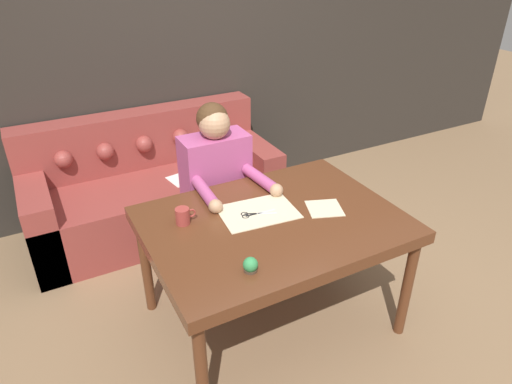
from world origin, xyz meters
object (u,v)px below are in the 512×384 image
Objects in this scene: couch at (154,190)px; mug at (183,216)px; dining_table at (273,229)px; person at (217,190)px; scissors at (252,214)px; pin_cushion at (250,265)px.

mug is at bearing -97.29° from couch.
person is (-0.05, 0.65, -0.06)m from dining_table.
scissors is 2.80× the size of pin_cushion.
mug is at bearing -130.53° from person.
dining_table is 6.83× the size of scissors.
couch reaches higher than pin_cushion.
dining_table is at bearing -78.08° from couch.
scissors is (-0.08, 0.09, 0.07)m from dining_table.
pin_cushion is at bearing -75.83° from mug.
mug reaches higher than pin_cushion.
couch is 1.29m from mug.
person is 1.03m from pin_cushion.
couch is at bearing 108.10° from person.
pin_cushion is at bearing -133.32° from dining_table.
couch is at bearing 89.31° from pin_cushion.
dining_table is 0.73× the size of couch.
dining_table is at bearing -23.20° from mug.
scissors is (0.21, -1.29, 0.42)m from couch.
couch is 1.37m from scissors.
scissors is at bearing -80.77° from couch.
scissors reaches higher than dining_table.
couch is 26.38× the size of pin_cushion.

